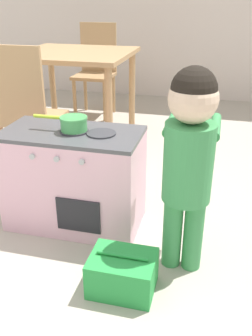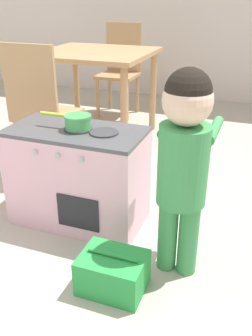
{
  "view_description": "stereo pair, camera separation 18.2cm",
  "coord_description": "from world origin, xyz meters",
  "px_view_note": "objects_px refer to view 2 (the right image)",
  "views": [
    {
      "loc": [
        0.87,
        -0.85,
        1.19
      ],
      "look_at": [
        0.47,
        0.75,
        0.41
      ],
      "focal_mm": 40.0,
      "sensor_mm": 36.0,
      "label": 1
    },
    {
      "loc": [
        1.04,
        -0.79,
        1.19
      ],
      "look_at": [
        0.47,
        0.75,
        0.41
      ],
      "focal_mm": 40.0,
      "sensor_mm": 36.0,
      "label": 2
    }
  ],
  "objects_px": {
    "dining_chair_near": "(41,109)",
    "dining_chair_far": "(120,68)",
    "play_kitchen": "(78,176)",
    "child_figure": "(184,152)",
    "toy_basket": "(113,272)",
    "dining_table": "(96,65)",
    "toy_pot": "(77,121)"
  },
  "relations": [
    {
      "from": "dining_chair_near",
      "to": "dining_chair_far",
      "type": "xyz_separation_m",
      "value": [
        -0.03,
        1.54,
        0.0
      ]
    },
    {
      "from": "play_kitchen",
      "to": "child_figure",
      "type": "relative_size",
      "value": 0.77
    },
    {
      "from": "dining_chair_far",
      "to": "dining_chair_near",
      "type": "bearing_deg",
      "value": 91.24
    },
    {
      "from": "toy_basket",
      "to": "dining_table",
      "type": "relative_size",
      "value": 0.31
    },
    {
      "from": "child_figure",
      "to": "dining_chair_near",
      "type": "distance_m",
      "value": 1.32
    },
    {
      "from": "toy_basket",
      "to": "dining_table",
      "type": "xyz_separation_m",
      "value": [
        -0.84,
        1.7,
        0.55
      ]
    },
    {
      "from": "toy_pot",
      "to": "dining_chair_far",
      "type": "distance_m",
      "value": 2.08
    },
    {
      "from": "play_kitchen",
      "to": "toy_basket",
      "type": "relative_size",
      "value": 2.55
    },
    {
      "from": "play_kitchen",
      "to": "child_figure",
      "type": "distance_m",
      "value": 0.73
    },
    {
      "from": "toy_pot",
      "to": "child_figure",
      "type": "xyz_separation_m",
      "value": [
        0.6,
        -0.22,
        0.01
      ]
    },
    {
      "from": "dining_chair_near",
      "to": "toy_basket",
      "type": "bearing_deg",
      "value": -45.88
    },
    {
      "from": "play_kitchen",
      "to": "dining_chair_far",
      "type": "distance_m",
      "value": 2.09
    },
    {
      "from": "child_figure",
      "to": "toy_basket",
      "type": "height_order",
      "value": "child_figure"
    },
    {
      "from": "dining_table",
      "to": "toy_basket",
      "type": "bearing_deg",
      "value": -63.66
    },
    {
      "from": "play_kitchen",
      "to": "dining_chair_near",
      "type": "xyz_separation_m",
      "value": [
        -0.5,
        0.47,
        0.2
      ]
    },
    {
      "from": "dining_table",
      "to": "dining_chair_far",
      "type": "relative_size",
      "value": 1.0
    },
    {
      "from": "play_kitchen",
      "to": "dining_chair_near",
      "type": "bearing_deg",
      "value": 137.1
    },
    {
      "from": "dining_table",
      "to": "dining_chair_far",
      "type": "bearing_deg",
      "value": 96.05
    },
    {
      "from": "dining_chair_near",
      "to": "dining_chair_far",
      "type": "height_order",
      "value": "same"
    },
    {
      "from": "child_figure",
      "to": "toy_pot",
      "type": "bearing_deg",
      "value": 159.82
    },
    {
      "from": "dining_chair_near",
      "to": "dining_chair_far",
      "type": "distance_m",
      "value": 1.54
    },
    {
      "from": "dining_chair_near",
      "to": "child_figure",
      "type": "bearing_deg",
      "value": -31.6
    },
    {
      "from": "child_figure",
      "to": "dining_chair_near",
      "type": "height_order",
      "value": "child_figure"
    },
    {
      "from": "child_figure",
      "to": "toy_basket",
      "type": "relative_size",
      "value": 3.33
    },
    {
      "from": "play_kitchen",
      "to": "toy_pot",
      "type": "xyz_separation_m",
      "value": [
        0.01,
        0.0,
        0.32
      ]
    },
    {
      "from": "dining_chair_far",
      "to": "dining_table",
      "type": "bearing_deg",
      "value": 96.05
    },
    {
      "from": "toy_pot",
      "to": "dining_chair_near",
      "type": "relative_size",
      "value": 0.32
    },
    {
      "from": "dining_chair_near",
      "to": "toy_pot",
      "type": "bearing_deg",
      "value": -42.14
    },
    {
      "from": "child_figure",
      "to": "dining_chair_far",
      "type": "height_order",
      "value": "child_figure"
    },
    {
      "from": "play_kitchen",
      "to": "dining_chair_far",
      "type": "bearing_deg",
      "value": 104.91
    },
    {
      "from": "play_kitchen",
      "to": "toy_pot",
      "type": "distance_m",
      "value": 0.32
    },
    {
      "from": "play_kitchen",
      "to": "dining_table",
      "type": "bearing_deg",
      "value": 110.0
    }
  ]
}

